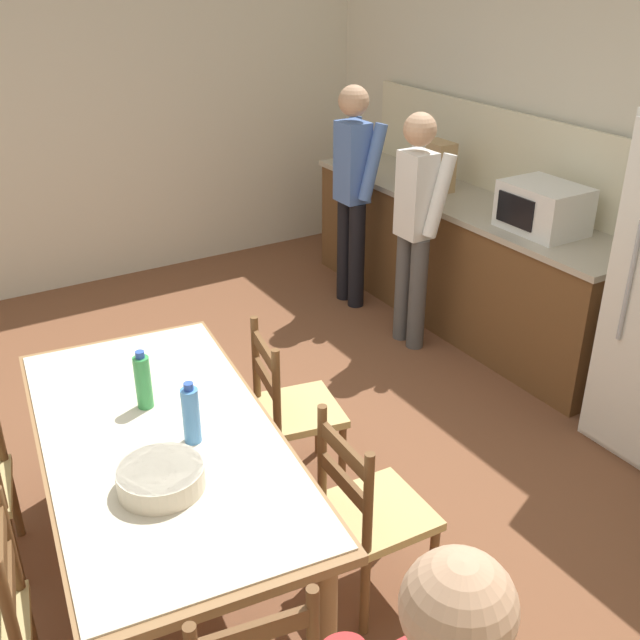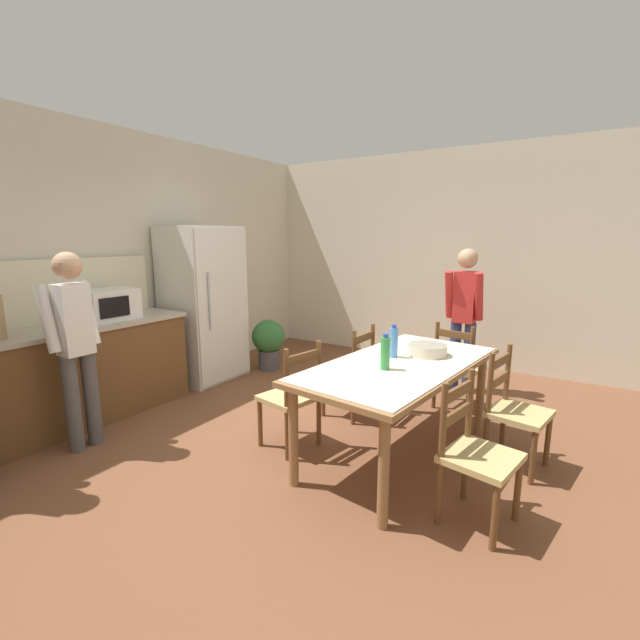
# 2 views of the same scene
# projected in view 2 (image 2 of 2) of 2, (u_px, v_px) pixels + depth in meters

# --- Properties ---
(ground_plane) EXTENTS (8.32, 8.32, 0.00)m
(ground_plane) POSITION_uv_depth(u_px,v_px,m) (313.00, 453.00, 3.52)
(ground_plane) COLOR brown
(wall_back) EXTENTS (6.52, 0.12, 2.90)m
(wall_back) POSITION_uv_depth(u_px,v_px,m) (108.00, 265.00, 4.64)
(wall_back) COLOR beige
(wall_back) RESTS_ON ground
(wall_right) EXTENTS (0.12, 5.20, 2.90)m
(wall_right) POSITION_uv_depth(u_px,v_px,m) (441.00, 259.00, 5.94)
(wall_right) COLOR beige
(wall_right) RESTS_ON ground
(kitchen_counter) EXTENTS (2.92, 0.66, 0.94)m
(kitchen_counter) POSITION_uv_depth(u_px,v_px,m) (30.00, 386.00, 3.70)
(kitchen_counter) COLOR brown
(kitchen_counter) RESTS_ON ground
(counter_splashback) EXTENTS (2.88, 0.03, 0.60)m
(counter_splashback) POSITION_uv_depth(u_px,v_px,m) (1.00, 296.00, 3.72)
(counter_splashback) COLOR beige
(counter_splashback) RESTS_ON kitchen_counter
(refrigerator) EXTENTS (0.84, 0.73, 1.87)m
(refrigerator) POSITION_uv_depth(u_px,v_px,m) (204.00, 304.00, 5.23)
(refrigerator) COLOR silver
(refrigerator) RESTS_ON ground
(microwave) EXTENTS (0.50, 0.39, 0.30)m
(microwave) POSITION_uv_depth(u_px,v_px,m) (108.00, 305.00, 4.20)
(microwave) COLOR white
(microwave) RESTS_ON kitchen_counter
(dining_table) EXTENTS (1.98, 1.14, 0.78)m
(dining_table) POSITION_uv_depth(u_px,v_px,m) (400.00, 372.00, 3.35)
(dining_table) COLOR olive
(dining_table) RESTS_ON ground
(bottle_near_centre) EXTENTS (0.07, 0.07, 0.27)m
(bottle_near_centre) POSITION_uv_depth(u_px,v_px,m) (385.00, 353.00, 3.13)
(bottle_near_centre) COLOR green
(bottle_near_centre) RESTS_ON dining_table
(bottle_off_centre) EXTENTS (0.07, 0.07, 0.27)m
(bottle_off_centre) POSITION_uv_depth(u_px,v_px,m) (394.00, 342.00, 3.45)
(bottle_off_centre) COLOR #4C8ED6
(bottle_off_centre) RESTS_ON dining_table
(serving_bowl) EXTENTS (0.32, 0.32, 0.09)m
(serving_bowl) POSITION_uv_depth(u_px,v_px,m) (427.00, 349.00, 3.53)
(serving_bowl) COLOR beige
(serving_bowl) RESTS_ON dining_table
(chair_side_near_right) EXTENTS (0.48, 0.47, 0.91)m
(chair_side_near_right) POSITION_uv_depth(u_px,v_px,m) (514.00, 411.00, 3.25)
(chair_side_near_right) COLOR brown
(chair_side_near_right) RESTS_ON ground
(chair_side_far_left) EXTENTS (0.49, 0.47, 0.91)m
(chair_side_far_left) POSITION_uv_depth(u_px,v_px,m) (292.00, 397.00, 3.54)
(chair_side_far_left) COLOR brown
(chair_side_far_left) RESTS_ON ground
(chair_side_near_left) EXTENTS (0.49, 0.47, 0.91)m
(chair_side_near_left) POSITION_uv_depth(u_px,v_px,m) (475.00, 454.00, 2.61)
(chair_side_near_left) COLOR brown
(chair_side_near_left) RESTS_ON ground
(chair_side_far_right) EXTENTS (0.44, 0.42, 0.91)m
(chair_side_far_right) POSITION_uv_depth(u_px,v_px,m) (351.00, 372.00, 4.19)
(chair_side_far_right) COLOR brown
(chair_side_far_right) RESTS_ON ground
(chair_head_end) EXTENTS (0.46, 0.48, 0.91)m
(chair_head_end) POSITION_uv_depth(u_px,v_px,m) (458.00, 367.00, 4.34)
(chair_head_end) COLOR brown
(chair_head_end) RESTS_ON ground
(person_at_counter) EXTENTS (0.41, 0.28, 1.63)m
(person_at_counter) POSITION_uv_depth(u_px,v_px,m) (75.00, 341.00, 3.45)
(person_at_counter) COLOR #4C4C4C
(person_at_counter) RESTS_ON ground
(person_by_table) EXTENTS (0.28, 0.41, 1.62)m
(person_by_table) POSITION_uv_depth(u_px,v_px,m) (464.00, 313.00, 4.77)
(person_by_table) COLOR navy
(person_by_table) RESTS_ON ground
(potted_plant) EXTENTS (0.44, 0.44, 0.67)m
(potted_plant) POSITION_uv_depth(u_px,v_px,m) (269.00, 341.00, 5.69)
(potted_plant) COLOR #4C4C51
(potted_plant) RESTS_ON ground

